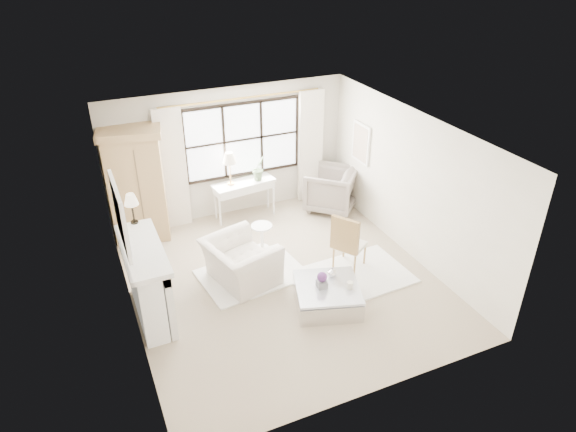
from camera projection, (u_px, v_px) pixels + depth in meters
name	position (u px, v px, depth m)	size (l,w,h in m)	color
floor	(283.00, 280.00, 8.92)	(5.50, 5.50, 0.00)	tan
ceiling	(282.00, 132.00, 7.60)	(5.50, 5.50, 0.00)	white
wall_back	(229.00, 153.00, 10.46)	(5.00, 5.00, 0.00)	beige
wall_front	(374.00, 314.00, 6.06)	(5.00, 5.00, 0.00)	silver
wall_left	(123.00, 246.00, 7.38)	(5.50, 5.50, 0.00)	silver
wall_right	(411.00, 185.00, 9.14)	(5.50, 5.50, 0.00)	silver
window_pane	(243.00, 139.00, 10.42)	(2.40, 0.02, 1.50)	white
window_frame	(243.00, 140.00, 10.42)	(2.50, 0.04, 1.50)	black
curtain_rod	(242.00, 98.00, 9.95)	(0.04, 0.04, 3.30)	#AC873C
curtain_left	(172.00, 170.00, 10.01)	(0.55, 0.10, 2.47)	beige
curtain_right	(310.00, 147.00, 11.07)	(0.55, 0.10, 2.47)	white
fireplace	(146.00, 282.00, 7.80)	(0.58, 1.66, 1.26)	silver
mirror_frame	(120.00, 216.00, 7.15)	(0.05, 1.15, 0.95)	white
mirror_glass	(122.00, 215.00, 7.16)	(0.02, 1.00, 0.80)	silver
art_frame	(361.00, 143.00, 10.39)	(0.04, 0.62, 0.82)	white
art_canvas	(360.00, 143.00, 10.38)	(0.01, 0.52, 0.72)	beige
mantel_lamp	(131.00, 201.00, 7.95)	(0.22, 0.22, 0.51)	black
armoire	(137.00, 184.00, 9.64)	(1.23, 0.90, 2.24)	tan
console_table	(245.00, 199.00, 10.72)	(1.35, 0.62, 0.80)	silver
console_lamp	(229.00, 159.00, 10.16)	(0.28, 0.28, 0.69)	#B37E3E
orchid_plant	(259.00, 168.00, 10.50)	(0.28, 0.23, 0.51)	#59734C
side_table	(262.00, 233.00, 9.65)	(0.40, 0.40, 0.51)	white
rug_left	(252.00, 274.00, 9.05)	(1.76, 1.25, 0.03)	white
rug_right	(358.00, 275.00, 9.02)	(1.74, 1.30, 0.03)	white
club_armchair	(241.00, 262.00, 8.73)	(1.17, 1.03, 0.76)	silver
wingback_chair	(331.00, 189.00, 11.00)	(0.98, 1.01, 0.92)	gray
french_chair	(349.00, 253.00, 9.11)	(0.67, 0.67, 1.08)	#A37B44
coffee_table	(327.00, 296.00, 8.24)	(1.26, 1.26, 0.38)	silver
planter_box	(322.00, 284.00, 8.09)	(0.16, 0.16, 0.12)	slate
planter_flowers	(322.00, 277.00, 8.03)	(0.16, 0.16, 0.16)	#5A2C6F
pillar_candle	(350.00, 285.00, 8.06)	(0.10, 0.10, 0.12)	beige
coffee_vase	(332.00, 272.00, 8.34)	(0.15, 0.15, 0.16)	silver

